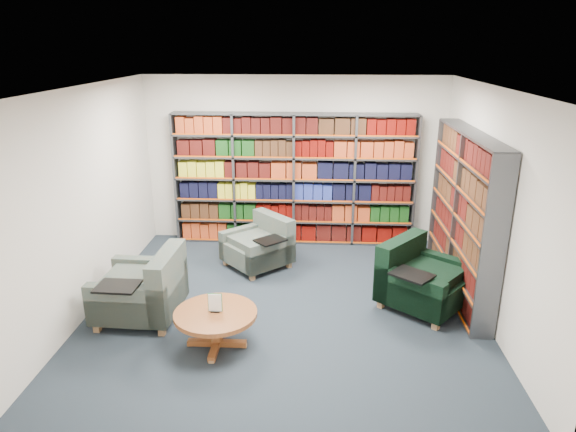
# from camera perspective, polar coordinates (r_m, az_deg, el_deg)

# --- Properties ---
(room_shell) EXTENTS (5.02, 5.02, 2.82)m
(room_shell) POSITION_cam_1_polar(r_m,az_deg,el_deg) (6.29, -0.32, 1.27)
(room_shell) COLOR black
(room_shell) RESTS_ON ground
(bookshelf_back) EXTENTS (4.00, 0.28, 2.20)m
(bookshelf_back) POSITION_cam_1_polar(r_m,az_deg,el_deg) (8.62, 0.67, 4.01)
(bookshelf_back) COLOR #47494F
(bookshelf_back) RESTS_ON ground
(bookshelf_right) EXTENTS (0.28, 2.50, 2.20)m
(bookshelf_right) POSITION_cam_1_polar(r_m,az_deg,el_deg) (7.22, 18.90, 0.02)
(bookshelf_right) COLOR #47494F
(bookshelf_right) RESTS_ON ground
(chair_teal_left) EXTENTS (1.20, 1.20, 0.77)m
(chair_teal_left) POSITION_cam_1_polar(r_m,az_deg,el_deg) (7.92, -2.97, -3.37)
(chair_teal_left) COLOR #0D2F3D
(chair_teal_left) RESTS_ON ground
(chair_green_right) EXTENTS (1.34, 1.34, 0.87)m
(chair_green_right) POSITION_cam_1_polar(r_m,az_deg,el_deg) (6.94, 14.27, -6.96)
(chair_green_right) COLOR black
(chair_green_right) RESTS_ON ground
(chair_teal_front) EXTENTS (1.00, 1.15, 0.88)m
(chair_teal_front) POSITION_cam_1_polar(r_m,az_deg,el_deg) (6.67, -15.44, -8.07)
(chair_teal_front) COLOR #0D2F3D
(chair_teal_front) RESTS_ON ground
(coffee_table) EXTENTS (0.93, 0.93, 0.66)m
(coffee_table) POSITION_cam_1_polar(r_m,az_deg,el_deg) (5.91, -8.03, -11.26)
(coffee_table) COLOR #985A28
(coffee_table) RESTS_ON ground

